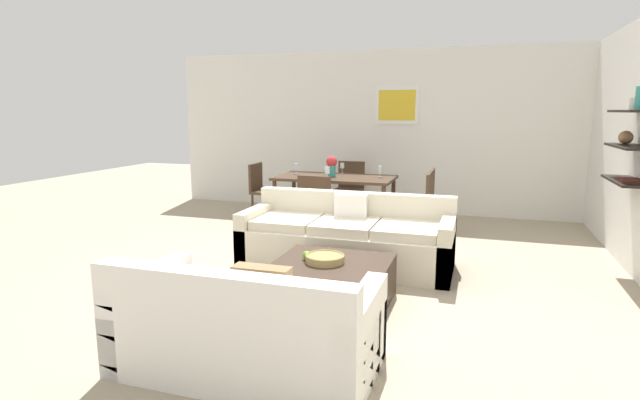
% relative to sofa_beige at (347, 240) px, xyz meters
% --- Properties ---
extents(ground_plane, '(18.00, 18.00, 0.00)m').
position_rel_sofa_beige_xyz_m(ground_plane, '(-0.08, -0.34, -0.29)').
color(ground_plane, tan).
extents(back_wall_unit, '(8.40, 0.09, 2.70)m').
position_rel_sofa_beige_xyz_m(back_wall_unit, '(0.22, 3.19, 1.06)').
color(back_wall_unit, silver).
rests_on(back_wall_unit, ground).
extents(sofa_beige, '(2.30, 0.90, 0.78)m').
position_rel_sofa_beige_xyz_m(sofa_beige, '(0.00, 0.00, 0.00)').
color(sofa_beige, beige).
rests_on(sofa_beige, ground).
extents(loveseat_white, '(1.69, 0.90, 0.78)m').
position_rel_sofa_beige_xyz_m(loveseat_white, '(-0.05, -2.40, 0.00)').
color(loveseat_white, white).
rests_on(loveseat_white, ground).
extents(coffee_table, '(1.01, 0.90, 0.38)m').
position_rel_sofa_beige_xyz_m(coffee_table, '(0.16, -1.11, -0.10)').
color(coffee_table, '#38281E').
rests_on(coffee_table, ground).
extents(decorative_bowl, '(0.35, 0.35, 0.07)m').
position_rel_sofa_beige_xyz_m(decorative_bowl, '(0.10, -1.14, 0.13)').
color(decorative_bowl, '#99844C').
rests_on(decorative_bowl, coffee_table).
extents(apple_on_coffee_table, '(0.08, 0.08, 0.08)m').
position_rel_sofa_beige_xyz_m(apple_on_coffee_table, '(-0.08, -1.11, 0.13)').
color(apple_on_coffee_table, '#669E2D').
rests_on(apple_on_coffee_table, coffee_table).
extents(dining_table, '(1.72, 0.91, 0.75)m').
position_rel_sofa_beige_xyz_m(dining_table, '(-0.66, 1.78, 0.39)').
color(dining_table, '#422D1E').
rests_on(dining_table, ground).
extents(dining_chair_foot, '(0.44, 0.44, 0.88)m').
position_rel_sofa_beige_xyz_m(dining_chair_foot, '(-0.66, 0.92, 0.21)').
color(dining_chair_foot, '#422D1E').
rests_on(dining_chair_foot, ground).
extents(dining_chair_head, '(0.44, 0.44, 0.88)m').
position_rel_sofa_beige_xyz_m(dining_chair_head, '(-0.66, 2.65, 0.21)').
color(dining_chair_head, '#422D1E').
rests_on(dining_chair_head, ground).
extents(dining_chair_left_far, '(0.44, 0.44, 0.88)m').
position_rel_sofa_beige_xyz_m(dining_chair_left_far, '(-1.93, 1.99, 0.21)').
color(dining_chair_left_far, '#422D1E').
rests_on(dining_chair_left_far, ground).
extents(dining_chair_right_far, '(0.44, 0.44, 0.88)m').
position_rel_sofa_beige_xyz_m(dining_chair_right_far, '(0.61, 1.99, 0.21)').
color(dining_chair_right_far, '#422D1E').
rests_on(dining_chair_right_far, ground).
extents(dining_chair_right_near, '(0.44, 0.44, 0.88)m').
position_rel_sofa_beige_xyz_m(dining_chair_right_near, '(0.61, 1.58, 0.21)').
color(dining_chair_right_near, '#422D1E').
rests_on(dining_chair_right_near, ground).
extents(wine_glass_foot, '(0.07, 0.07, 0.19)m').
position_rel_sofa_beige_xyz_m(wine_glass_foot, '(-0.66, 1.39, 0.59)').
color(wine_glass_foot, silver).
rests_on(wine_glass_foot, dining_table).
extents(wine_glass_head, '(0.06, 0.06, 0.16)m').
position_rel_sofa_beige_xyz_m(wine_glass_head, '(-0.66, 2.18, 0.57)').
color(wine_glass_head, silver).
rests_on(wine_glass_head, dining_table).
extents(wine_glass_right_far, '(0.07, 0.07, 0.16)m').
position_rel_sofa_beige_xyz_m(wine_glass_right_far, '(-0.01, 1.90, 0.57)').
color(wine_glass_right_far, silver).
rests_on(wine_glass_right_far, dining_table).
extents(wine_glass_left_far, '(0.06, 0.06, 0.16)m').
position_rel_sofa_beige_xyz_m(wine_glass_left_far, '(-1.31, 1.90, 0.57)').
color(wine_glass_left_far, silver).
rests_on(wine_glass_left_far, dining_table).
extents(centerpiece_vase, '(0.16, 0.16, 0.30)m').
position_rel_sofa_beige_xyz_m(centerpiece_vase, '(-0.72, 1.81, 0.63)').
color(centerpiece_vase, teal).
rests_on(centerpiece_vase, dining_table).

